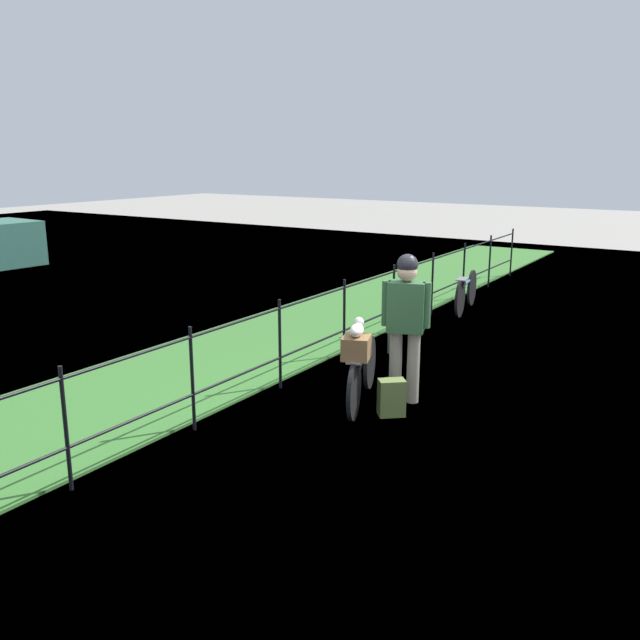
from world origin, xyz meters
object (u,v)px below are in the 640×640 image
object	(u,v)px
bicycle_main	(362,374)
wooden_crate	(357,347)
cyclist_person	(406,315)
backpack_on_paving	(392,398)
bicycle_parked	(466,292)
terrier_dog	(357,329)
mooring_bollard	(395,336)

from	to	relation	value
bicycle_main	wooden_crate	size ratio (longest dim) A/B	4.93
cyclist_person	backpack_on_paving	xyz separation A→B (m)	(-0.46, -0.08, -0.80)
backpack_on_paving	bicycle_parked	world-z (taller)	bicycle_parked
terrier_dog	bicycle_main	bearing A→B (deg)	19.07
terrier_dog	cyclist_person	xyz separation A→B (m)	(0.63, -0.26, 0.05)
mooring_bollard	bicycle_main	bearing A→B (deg)	-164.02
backpack_on_paving	bicycle_parked	distance (m)	5.27
backpack_on_paving	mooring_bollard	world-z (taller)	mooring_bollard
mooring_bollard	bicycle_parked	bearing A→B (deg)	1.84
terrier_dog	cyclist_person	bearing A→B (deg)	-22.03
bicycle_main	backpack_on_paving	world-z (taller)	bicycle_main
wooden_crate	mooring_bollard	xyz separation A→B (m)	(2.32, 0.69, -0.51)
mooring_bollard	wooden_crate	bearing A→B (deg)	-163.55
cyclist_person	mooring_bollard	bearing A→B (deg)	29.30
bicycle_main	backpack_on_paving	bearing A→B (deg)	-108.73
wooden_crate	bicycle_main	bearing A→B (deg)	19.07
bicycle_main	mooring_bollard	world-z (taller)	bicycle_main
cyclist_person	mooring_bollard	world-z (taller)	cyclist_person
mooring_bollard	bicycle_parked	xyz separation A→B (m)	(3.02, 0.10, 0.10)
bicycle_main	wooden_crate	distance (m)	0.56
wooden_crate	mooring_bollard	size ratio (longest dim) A/B	0.66
bicycle_main	wooden_crate	bearing A→B (deg)	-160.93
mooring_bollard	terrier_dog	bearing A→B (deg)	-163.57
wooden_crate	bicycle_parked	xyz separation A→B (m)	(5.35, 0.78, -0.41)
cyclist_person	mooring_bollard	size ratio (longest dim) A/B	3.47
terrier_dog	cyclist_person	world-z (taller)	cyclist_person
terrier_dog	cyclist_person	distance (m)	0.69
terrier_dog	mooring_bollard	bearing A→B (deg)	16.43
mooring_bollard	bicycle_parked	world-z (taller)	bicycle_parked
backpack_on_paving	bicycle_parked	size ratio (longest dim) A/B	0.24
terrier_dog	backpack_on_paving	size ratio (longest dim) A/B	0.81
wooden_crate	terrier_dog	bearing A→B (deg)	19.07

